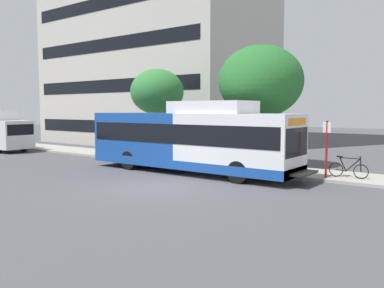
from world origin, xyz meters
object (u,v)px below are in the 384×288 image
Objects in this scene: transit_bus at (190,140)px; street_tree_mid_block at (157,92)px; bus_stop_sign_pole at (327,145)px; bicycle_parked at (348,169)px; street_tree_near_stop at (261,81)px.

transit_bus is 2.11× the size of street_tree_mid_block.
transit_bus is 6.64m from bus_stop_sign_pole.
street_tree_near_stop reaches higher than bicycle_parked.
bicycle_parked is (2.46, -7.20, -1.14)m from transit_bus.
bus_stop_sign_pole is (1.87, -6.37, -0.05)m from transit_bus.
bicycle_parked is 0.30× the size of street_tree_mid_block.
transit_bus is 6.96× the size of bicycle_parked.
bus_stop_sign_pole is 12.70m from street_tree_mid_block.
bus_stop_sign_pole is 1.48× the size of bicycle_parked.
street_tree_mid_block is (1.58, 13.03, 3.85)m from bicycle_parked.
transit_bus reaches higher than bus_stop_sign_pole.
bicycle_parked is 13.68m from street_tree_mid_block.
street_tree_mid_block is at bearing 83.11° from bicycle_parked.
transit_bus is 7.69m from bicycle_parked.
bus_stop_sign_pole is 0.39× the size of street_tree_near_stop.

